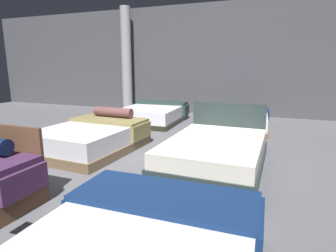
# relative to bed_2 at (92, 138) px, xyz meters

# --- Properties ---
(ground_plane) EXTENTS (18.00, 18.00, 0.02)m
(ground_plane) POSITION_rel_bed_2_xyz_m (1.15, -0.01, -0.26)
(ground_plane) COLOR #5B5B60
(showroom_back_wall) EXTENTS (18.00, 0.06, 3.50)m
(showroom_back_wall) POSITION_rel_bed_2_xyz_m (1.15, 4.92, 1.50)
(showroom_back_wall) COLOR #47474C
(showroom_back_wall) RESTS_ON ground_plane
(bed_2) EXTENTS (1.63, 2.01, 0.72)m
(bed_2) POSITION_rel_bed_2_xyz_m (0.00, 0.00, 0.00)
(bed_2) COLOR brown
(bed_2) RESTS_ON ground_plane
(bed_3) EXTENTS (1.49, 2.19, 0.88)m
(bed_3) POSITION_rel_bed_2_xyz_m (2.31, -0.01, -0.02)
(bed_3) COLOR #273433
(bed_3) RESTS_ON ground_plane
(bed_4) EXTENTS (1.63, 2.04, 0.51)m
(bed_4) POSITION_rel_bed_2_xyz_m (-0.03, 2.88, -0.02)
(bed_4) COLOR black
(bed_4) RESTS_ON ground_plane
(bed_5) EXTENTS (1.64, 2.01, 0.45)m
(bed_5) POSITION_rel_bed_2_xyz_m (2.27, 2.93, -0.04)
(bed_5) COLOR brown
(bed_5) RESTS_ON ground_plane
(support_pillar) EXTENTS (0.35, 0.35, 3.50)m
(support_pillar) POSITION_rel_bed_2_xyz_m (-1.72, 4.49, 1.50)
(support_pillar) COLOR #99999E
(support_pillar) RESTS_ON ground_plane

